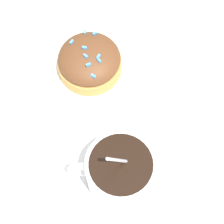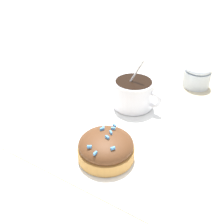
% 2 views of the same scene
% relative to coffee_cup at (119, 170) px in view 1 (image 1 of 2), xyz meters
% --- Properties ---
extents(ground_plane, '(3.00, 3.00, 0.00)m').
position_rel_coffee_cup_xyz_m(ground_plane, '(0.09, 0.01, -0.04)').
color(ground_plane, '#C6B793').
extents(paper_napkin, '(0.36, 0.34, 0.00)m').
position_rel_coffee_cup_xyz_m(paper_napkin, '(0.09, 0.01, -0.03)').
color(paper_napkin, white).
rests_on(paper_napkin, ground_plane).
extents(coffee_cup, '(0.09, 0.11, 0.11)m').
position_rel_coffee_cup_xyz_m(coffee_cup, '(0.00, 0.00, 0.00)').
color(coffee_cup, white).
rests_on(coffee_cup, paper_napkin).
extents(frosted_pastry, '(0.10, 0.10, 0.05)m').
position_rel_coffee_cup_xyz_m(frosted_pastry, '(0.17, 0.02, -0.01)').
color(frosted_pastry, '#D19347').
rests_on(frosted_pastry, paper_napkin).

